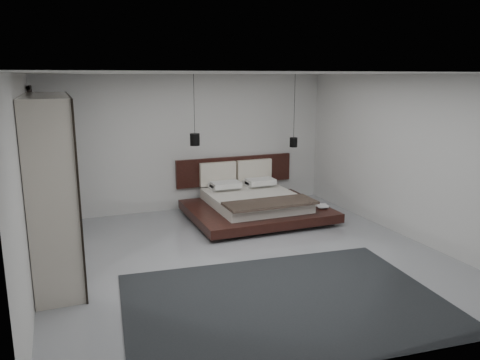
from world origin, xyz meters
name	(u,v)px	position (x,y,z in m)	size (l,w,h in m)	color
floor	(244,256)	(0.00, 0.00, 0.00)	(6.00, 6.00, 0.00)	gray
ceiling	(245,73)	(0.00, 0.00, 2.80)	(6.00, 6.00, 0.00)	white
wall_back	(190,143)	(0.00, 3.00, 1.40)	(6.00, 6.00, 0.00)	silver
wall_front	(368,228)	(0.00, -3.00, 1.40)	(6.00, 6.00, 0.00)	silver
wall_left	(26,186)	(-3.00, 0.00, 1.40)	(6.00, 6.00, 0.00)	silver
wall_right	(405,156)	(3.00, 0.00, 1.40)	(6.00, 6.00, 0.00)	silver
lattice_screen	(36,161)	(-2.95, 2.45, 1.30)	(0.05, 0.90, 2.60)	black
bed	(254,203)	(0.98, 1.91, 0.28)	(2.63, 2.33, 1.05)	black
book_lower	(317,207)	(2.06, 1.28, 0.26)	(0.21, 0.28, 0.03)	#99724C
book_upper	(317,206)	(2.04, 1.25, 0.28)	(0.21, 0.28, 0.02)	#99724C
pendant_left	(195,139)	(-0.10, 2.31, 1.56)	(0.19, 0.19, 1.36)	black
pendant_right	(294,142)	(2.06, 2.31, 1.40)	(0.16, 0.16, 1.51)	black
wardrobe	(52,186)	(-2.70, 0.55, 1.26)	(0.60, 2.56, 2.51)	beige
rug	(285,303)	(-0.11, -1.62, 0.01)	(3.93, 2.80, 0.02)	black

